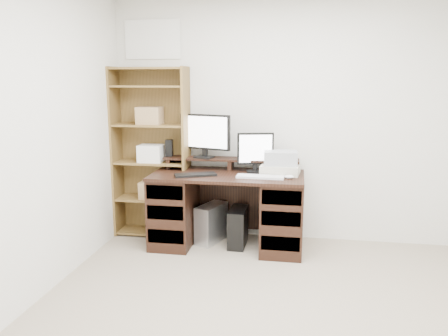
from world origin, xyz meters
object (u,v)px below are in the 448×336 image
(monitor_wide, at_px, (205,134))
(bookshelf, at_px, (152,151))
(printer, at_px, (280,169))
(tower_black, at_px, (238,227))
(monitor_small, at_px, (255,151))
(tower_silver, at_px, (211,223))
(desk, at_px, (228,208))

(monitor_wide, bearing_deg, bookshelf, -164.84)
(printer, height_order, tower_black, printer)
(monitor_small, xyz_separation_m, printer, (0.25, -0.05, -0.17))
(tower_black, height_order, bookshelf, bookshelf)
(monitor_wide, relative_size, tower_silver, 1.39)
(desk, relative_size, monitor_small, 3.76)
(monitor_wide, relative_size, tower_black, 1.43)
(tower_silver, bearing_deg, desk, -1.46)
(desk, height_order, tower_black, desk)
(tower_silver, distance_m, tower_black, 0.29)
(desk, xyz_separation_m, tower_black, (0.11, 0.02, -0.20))
(desk, bearing_deg, printer, 8.12)
(desk, height_order, monitor_small, monitor_small)
(monitor_wide, relative_size, monitor_small, 1.39)
(monitor_wide, height_order, tower_black, monitor_wide)
(printer, xyz_separation_m, bookshelf, (-1.37, 0.14, 0.12))
(desk, bearing_deg, monitor_wide, 144.08)
(printer, bearing_deg, monitor_wide, 176.81)
(monitor_small, relative_size, bookshelf, 0.22)
(tower_silver, xyz_separation_m, bookshelf, (-0.67, 0.14, 0.72))
(monitor_wide, distance_m, tower_silver, 0.94)
(printer, relative_size, tower_black, 0.96)
(desk, xyz_separation_m, monitor_small, (0.26, 0.13, 0.58))
(printer, bearing_deg, tower_silver, -174.44)
(monitor_small, distance_m, printer, 0.31)
(tower_silver, bearing_deg, bookshelf, -170.86)
(tower_silver, relative_size, bookshelf, 0.22)
(printer, bearing_deg, monitor_small, 174.21)
(bookshelf, bearing_deg, tower_silver, -11.63)
(desk, distance_m, monitor_small, 0.65)
(monitor_small, xyz_separation_m, tower_black, (-0.16, -0.10, -0.77))
(tower_black, bearing_deg, monitor_small, 34.14)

